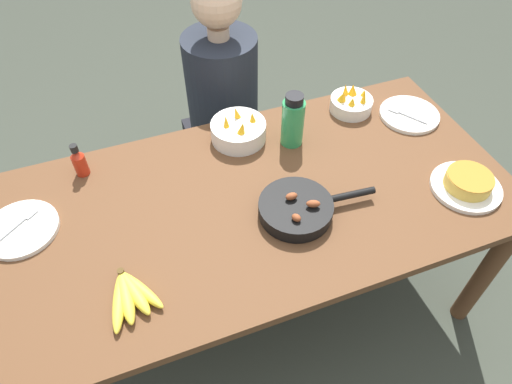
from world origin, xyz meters
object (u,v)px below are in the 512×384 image
at_px(banana_bunch, 130,295).
at_px(empty_plate_far_left, 409,115).
at_px(hot_sauce_bottle, 79,161).
at_px(person_figure, 224,122).
at_px(water_bottle, 293,121).
at_px(frittata_plate_center, 467,184).
at_px(fruit_bowl_citrus, 238,131).
at_px(empty_plate_near_front, 21,229).
at_px(fruit_bowl_mango, 351,103).
at_px(skillet, 297,209).

xyz_separation_m(banana_bunch, empty_plate_far_left, (1.19, 0.42, -0.01)).
relative_size(banana_bunch, hot_sauce_bottle, 1.54).
height_order(empty_plate_far_left, person_figure, person_figure).
distance_m(water_bottle, hot_sauce_bottle, 0.77).
height_order(empty_plate_far_left, hot_sauce_bottle, hot_sauce_bottle).
xyz_separation_m(banana_bunch, frittata_plate_center, (1.15, 0.01, 0.01)).
bearing_deg(fruit_bowl_citrus, frittata_plate_center, -38.95).
bearing_deg(empty_plate_near_front, banana_bunch, -52.03).
xyz_separation_m(fruit_bowl_mango, hot_sauce_bottle, (-1.06, 0.01, 0.02)).
relative_size(fruit_bowl_mango, person_figure, 0.15).
xyz_separation_m(fruit_bowl_mango, person_figure, (-0.43, 0.38, -0.26)).
height_order(banana_bunch, skillet, skillet).
xyz_separation_m(fruit_bowl_citrus, water_bottle, (0.18, -0.09, 0.06)).
height_order(banana_bunch, empty_plate_far_left, banana_bunch).
bearing_deg(person_figure, water_bottle, -74.80).
relative_size(skillet, hot_sauce_bottle, 3.03).
distance_m(frittata_plate_center, hot_sauce_bottle, 1.34).
bearing_deg(fruit_bowl_mango, frittata_plate_center, -73.00).
bearing_deg(fruit_bowl_mango, water_bottle, -162.58).
bearing_deg(empty_plate_near_front, water_bottle, 5.06).
bearing_deg(empty_plate_far_left, hot_sauce_bottle, 173.93).
bearing_deg(fruit_bowl_mango, empty_plate_near_front, -171.92).
relative_size(skillet, fruit_bowl_citrus, 1.91).
height_order(skillet, fruit_bowl_mango, fruit_bowl_mango).
distance_m(empty_plate_far_left, water_bottle, 0.51).
bearing_deg(hot_sauce_bottle, fruit_bowl_citrus, -1.93).
distance_m(fruit_bowl_mango, water_bottle, 0.32).
bearing_deg(frittata_plate_center, fruit_bowl_mango, 107.00).
xyz_separation_m(water_bottle, person_figure, (-0.13, 0.47, -0.33)).
distance_m(empty_plate_far_left, fruit_bowl_citrus, 0.69).
bearing_deg(hot_sauce_bottle, skillet, -34.72).
bearing_deg(water_bottle, person_figure, 105.20).
bearing_deg(hot_sauce_bottle, fruit_bowl_mango, -0.66).
bearing_deg(person_figure, fruit_bowl_citrus, -97.95).
height_order(fruit_bowl_citrus, water_bottle, water_bottle).
xyz_separation_m(fruit_bowl_citrus, person_figure, (0.05, 0.38, -0.27)).
height_order(empty_plate_near_front, water_bottle, water_bottle).
bearing_deg(person_figure, hot_sauce_bottle, -150.08).
distance_m(banana_bunch, hot_sauce_bottle, 0.56).
xyz_separation_m(banana_bunch, skillet, (0.57, 0.12, 0.01)).
bearing_deg(empty_plate_far_left, empty_plate_near_front, -177.71).
relative_size(empty_plate_near_front, hot_sauce_bottle, 1.79).
height_order(frittata_plate_center, fruit_bowl_mango, fruit_bowl_mango).
distance_m(frittata_plate_center, fruit_bowl_mango, 0.55).
bearing_deg(frittata_plate_center, skillet, 170.20).
bearing_deg(person_figure, empty_plate_near_front, -146.64).
bearing_deg(banana_bunch, frittata_plate_center, 0.69).
bearing_deg(water_bottle, fruit_bowl_mango, 17.42).
height_order(empty_plate_near_front, person_figure, person_figure).
distance_m(frittata_plate_center, person_figure, 1.11).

